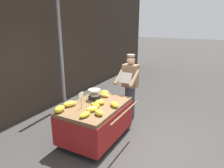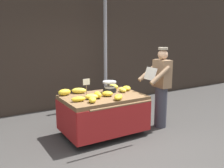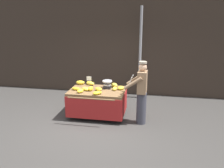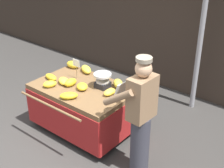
{
  "view_description": "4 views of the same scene",
  "coord_description": "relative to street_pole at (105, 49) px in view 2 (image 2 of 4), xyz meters",
  "views": [
    {
      "loc": [
        -3.51,
        -1.47,
        2.49
      ],
      "look_at": [
        0.37,
        0.59,
        1.15
      ],
      "focal_mm": 32.88,
      "sensor_mm": 36.0,
      "label": 1
    },
    {
      "loc": [
        -2.44,
        -3.49,
        2.02
      ],
      "look_at": [
        0.06,
        0.7,
        1.02
      ],
      "focal_mm": 40.75,
      "sensor_mm": 36.0,
      "label": 2
    },
    {
      "loc": [
        1.42,
        -5.45,
        2.86
      ],
      "look_at": [
        0.29,
        0.79,
        0.98
      ],
      "focal_mm": 37.66,
      "sensor_mm": 36.0,
      "label": 3
    },
    {
      "loc": [
        3.01,
        -2.42,
        3.12
      ],
      "look_at": [
        0.36,
        0.86,
        0.96
      ],
      "focal_mm": 50.8,
      "sensor_mm": 36.0,
      "label": 4
    }
  ],
  "objects": [
    {
      "name": "weighing_scale",
      "position": [
        -0.82,
        -1.62,
        -0.65
      ],
      "size": [
        0.28,
        0.28,
        0.24
      ],
      "color": "black",
      "rests_on": "banana_cart"
    },
    {
      "name": "banana_bunch_1",
      "position": [
        -1.02,
        -1.88,
        -0.72
      ],
      "size": [
        0.27,
        0.26,
        0.1
      ],
      "primitive_type": "ellipsoid",
      "rotation": [
        0.0,
        0.0,
        0.92
      ],
      "color": "gold",
      "rests_on": "banana_cart"
    },
    {
      "name": "banana_cart",
      "position": [
        -1.07,
        -1.81,
        -0.99
      ],
      "size": [
        1.58,
        1.24,
        0.8
      ],
      "color": "brown",
      "rests_on": "ground"
    },
    {
      "name": "vendor_person",
      "position": [
        0.19,
        -2.06,
        -0.7
      ],
      "size": [
        0.59,
        0.53,
        1.71
      ],
      "color": "#383842",
      "rests_on": "ground"
    },
    {
      "name": "banana_bunch_3",
      "position": [
        -0.64,
        -1.47,
        -0.71
      ],
      "size": [
        0.26,
        0.25,
        0.13
      ],
      "primitive_type": "ellipsoid",
      "rotation": [
        0.0,
        0.0,
        0.88
      ],
      "color": "yellow",
      "rests_on": "banana_cart"
    },
    {
      "name": "banana_bunch_9",
      "position": [
        -1.71,
        -1.39,
        -0.71
      ],
      "size": [
        0.27,
        0.19,
        0.13
      ],
      "primitive_type": "ellipsoid",
      "rotation": [
        0.0,
        0.0,
        1.67
      ],
      "color": "gold",
      "rests_on": "banana_cart"
    },
    {
      "name": "banana_bunch_7",
      "position": [
        -0.97,
        -2.21,
        -0.72
      ],
      "size": [
        0.29,
        0.29,
        0.1
      ],
      "primitive_type": "ellipsoid",
      "rotation": [
        0.0,
        0.0,
        2.39
      ],
      "color": "gold",
      "rests_on": "banana_cart"
    },
    {
      "name": "price_sign",
      "position": [
        -1.35,
        -1.65,
        -0.52
      ],
      "size": [
        0.14,
        0.01,
        0.34
      ],
      "color": "#997A51",
      "rests_on": "banana_cart"
    },
    {
      "name": "banana_bunch_6",
      "position": [
        -0.58,
        -1.75,
        -0.72
      ],
      "size": [
        0.13,
        0.23,
        0.09
      ],
      "primitive_type": "ellipsoid",
      "rotation": [
        0.0,
        0.0,
        3.09
      ],
      "color": "yellow",
      "rests_on": "banana_cart"
    },
    {
      "name": "ground_plane",
      "position": [
        -0.95,
        -2.54,
        -1.57
      ],
      "size": [
        60.0,
        60.0,
        0.0
      ],
      "primitive_type": "plane",
      "color": "#383533"
    },
    {
      "name": "banana_bunch_5",
      "position": [
        -1.66,
        -1.95,
        -0.72
      ],
      "size": [
        0.27,
        0.15,
        0.09
      ],
      "primitive_type": "ellipsoid",
      "rotation": [
        0.0,
        0.0,
        1.44
      ],
      "color": "gold",
      "rests_on": "banana_cart"
    },
    {
      "name": "banana_bunch_10",
      "position": [
        -1.4,
        -1.38,
        -0.71
      ],
      "size": [
        0.33,
        0.27,
        0.11
      ],
      "primitive_type": "ellipsoid",
      "rotation": [
        0.0,
        0.0,
        1.09
      ],
      "color": "yellow",
      "rests_on": "banana_cart"
    },
    {
      "name": "banana_bunch_8",
      "position": [
        -1.47,
        -2.14,
        -0.72
      ],
      "size": [
        0.21,
        0.25,
        0.1
      ],
      "primitive_type": "ellipsoid",
      "rotation": [
        0.0,
        0.0,
        2.69
      ],
      "color": "yellow",
      "rests_on": "banana_cart"
    },
    {
      "name": "back_wall",
      "position": [
        -0.95,
        0.49,
        0.37
      ],
      "size": [
        16.0,
        0.24,
        3.88
      ],
      "primitive_type": "cube",
      "color": "#332821",
      "rests_on": "ground"
    },
    {
      "name": "street_pole",
      "position": [
        0.0,
        0.0,
        0.0
      ],
      "size": [
        0.09,
        0.09,
        3.14
      ],
      "primitive_type": "cylinder",
      "color": "gray",
      "rests_on": "ground"
    },
    {
      "name": "banana_bunch_4",
      "position": [
        -1.24,
        -1.91,
        -0.71
      ],
      "size": [
        0.14,
        0.23,
        0.12
      ],
      "primitive_type": "ellipsoid",
      "rotation": [
        0.0,
        0.0,
        3.07
      ],
      "color": "gold",
      "rests_on": "banana_cart"
    },
    {
      "name": "banana_bunch_2",
      "position": [
        -0.42,
        -1.66,
        -0.72
      ],
      "size": [
        0.22,
        0.25,
        0.1
      ],
      "primitive_type": "ellipsoid",
      "rotation": [
        0.0,
        0.0,
        2.86
      ],
      "color": "yellow",
      "rests_on": "banana_cart"
    },
    {
      "name": "banana_bunch_0",
      "position": [
        -1.38,
        -1.92,
        -0.72
      ],
      "size": [
        0.29,
        0.25,
        0.1
      ],
      "primitive_type": "ellipsoid",
      "rotation": [
        0.0,
        0.0,
        1.13
      ],
      "color": "yellow",
      "rests_on": "banana_cart"
    }
  ]
}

